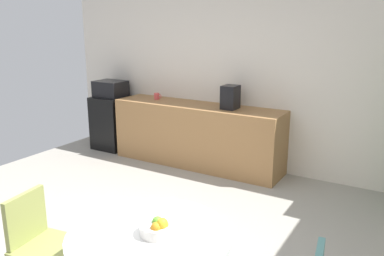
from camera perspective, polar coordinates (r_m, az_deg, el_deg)
name	(u,v)px	position (r m, az deg, el deg)	size (l,w,h in m)	color
wall_back	(244,77)	(5.75, 7.34, 7.22)	(6.00, 0.10, 2.60)	silver
counter_block	(197,135)	(5.86, 0.70, -1.01)	(2.55, 0.60, 0.90)	#9E7042
mini_fridge	(112,122)	(6.80, -11.22, 0.79)	(0.54, 0.54, 0.87)	black
microwave	(111,89)	(6.69, -11.47, 5.47)	(0.48, 0.38, 0.26)	black
round_table	(150,252)	(2.76, -6.00, -17.14)	(1.07, 1.07, 0.73)	silver
chair_olive	(37,234)	(3.31, -21.13, -13.81)	(0.48, 0.48, 0.83)	silver
fruit_bowl	(159,228)	(2.65, -4.77, -13.88)	(0.23, 0.23, 0.13)	silver
mug_white	(157,96)	(6.19, -5.00, 4.52)	(0.13, 0.08, 0.09)	#D84C4C
coffee_maker	(230,97)	(5.49, 5.45, 4.37)	(0.20, 0.24, 0.32)	black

